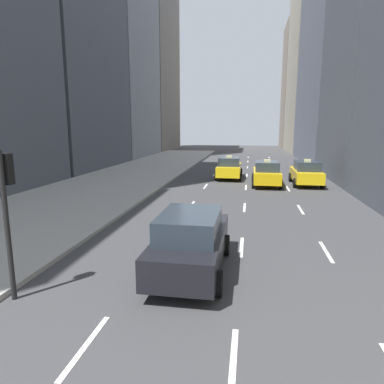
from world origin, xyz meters
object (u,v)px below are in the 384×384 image
taxi_lead (229,168)px  taxi_third (306,173)px  sedan_black_near (191,241)px  taxi_second (267,173)px  traffic_light_pole (7,201)px

taxi_lead → taxi_third: size_ratio=1.00×
taxi_lead → sedan_black_near: size_ratio=0.97×
taxi_third → taxi_second: bearing=-166.0°
taxi_lead → traffic_light_pole: (-3.95, -20.48, 1.53)m
taxi_lead → taxi_third: same height
taxi_second → taxi_third: (2.80, 0.70, 0.00)m
taxi_third → sedan_black_near: 16.99m
traffic_light_pole → taxi_lead: bearing=79.1°
sedan_black_near → taxi_second: bearing=79.7°
taxi_second → sedan_black_near: 15.60m
traffic_light_pole → taxi_second: bearing=69.0°
taxi_third → traffic_light_pole: bearing=-117.6°
taxi_lead → taxi_second: (2.80, -2.92, 0.00)m
sedan_black_near → traffic_light_pole: size_ratio=1.26×
taxi_lead → sedan_black_near: 18.26m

